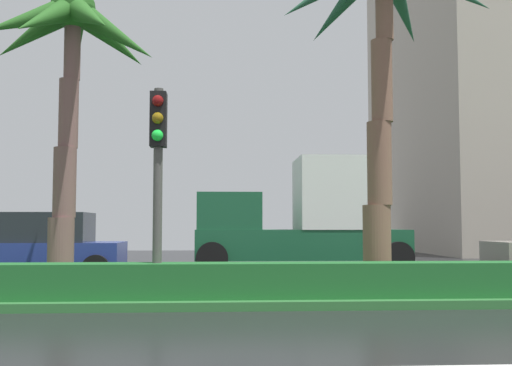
# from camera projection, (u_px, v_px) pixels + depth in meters

# --- Properties ---
(palm_tree_centre) EXTENTS (3.68, 3.75, 6.15)m
(palm_tree_centre) POSITION_uv_depth(u_px,v_px,m) (71.00, 50.00, 12.48)
(palm_tree_centre) COLOR brown
(palm_tree_centre) RESTS_ON median_strip
(palm_tree_centre_right) EXTENTS (4.41, 4.11, 7.12)m
(palm_tree_centre_right) POSITION_uv_depth(u_px,v_px,m) (384.00, 14.00, 12.21)
(palm_tree_centre_right) COLOR brown
(palm_tree_centre_right) RESTS_ON median_strip
(traffic_signal_median_right) EXTENTS (0.28, 0.43, 3.64)m
(traffic_signal_median_right) POSITION_uv_depth(u_px,v_px,m) (158.00, 153.00, 10.65)
(traffic_signal_median_right) COLOR #4C4C47
(traffic_signal_median_right) RESTS_ON median_strip
(car_in_traffic_third) EXTENTS (4.30, 2.02, 1.72)m
(car_in_traffic_third) POSITION_uv_depth(u_px,v_px,m) (40.00, 247.00, 15.73)
(car_in_traffic_third) COLOR navy
(car_in_traffic_third) RESTS_ON ground_plane
(box_truck_lead) EXTENTS (6.40, 2.64, 3.46)m
(box_truck_lead) POSITION_uv_depth(u_px,v_px,m) (303.00, 220.00, 18.89)
(box_truck_lead) COLOR #195133
(box_truck_lead) RESTS_ON ground_plane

